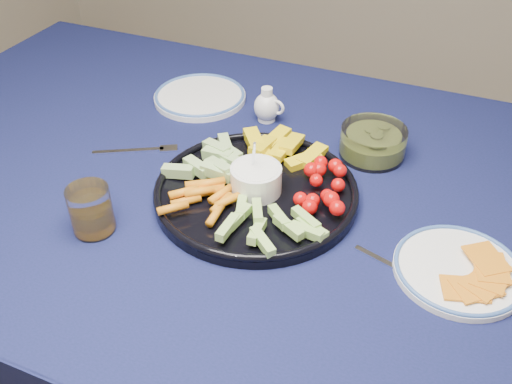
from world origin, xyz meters
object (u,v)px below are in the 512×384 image
at_px(creamer_pitcher, 267,107).
at_px(cheese_plate, 459,268).
at_px(dining_table, 226,206).
at_px(juice_tumbler, 92,212).
at_px(crudite_platter, 255,188).
at_px(pickle_bowl, 373,143).
at_px(side_plate_extra, 200,96).

relative_size(creamer_pitcher, cheese_plate, 0.39).
relative_size(dining_table, juice_tumbler, 18.75).
distance_m(creamer_pitcher, juice_tumbler, 0.49).
bearing_deg(dining_table, crudite_platter, -29.89).
bearing_deg(pickle_bowl, juice_tumbler, -133.07).
xyz_separation_m(cheese_plate, juice_tumbler, (-0.61, -0.14, 0.03)).
distance_m(pickle_bowl, juice_tumbler, 0.58).
height_order(dining_table, side_plate_extra, side_plate_extra).
relative_size(dining_table, crudite_platter, 4.28).
distance_m(creamer_pitcher, side_plate_extra, 0.19).
relative_size(dining_table, side_plate_extra, 7.47).
distance_m(dining_table, crudite_platter, 0.15).
xyz_separation_m(creamer_pitcher, pickle_bowl, (0.26, -0.05, -0.01)).
distance_m(cheese_plate, side_plate_extra, 0.75).
bearing_deg(creamer_pitcher, cheese_plate, -34.96).
bearing_deg(crudite_platter, side_plate_extra, 132.31).
height_order(pickle_bowl, cheese_plate, pickle_bowl).
distance_m(dining_table, pickle_bowl, 0.34).
height_order(crudite_platter, juice_tumbler, crudite_platter).
xyz_separation_m(crudite_platter, creamer_pitcher, (-0.09, 0.28, 0.01)).
xyz_separation_m(cheese_plate, side_plate_extra, (-0.66, 0.36, -0.00)).
bearing_deg(side_plate_extra, crudite_platter, -47.69).
xyz_separation_m(creamer_pitcher, juice_tumbler, (-0.14, -0.47, 0.00)).
bearing_deg(cheese_plate, side_plate_extra, 151.65).
xyz_separation_m(pickle_bowl, juice_tumbler, (-0.40, -0.43, 0.01)).
bearing_deg(creamer_pitcher, pickle_bowl, -10.31).
relative_size(creamer_pitcher, side_plate_extra, 0.37).
bearing_deg(dining_table, pickle_bowl, 34.57).
bearing_deg(creamer_pitcher, side_plate_extra, 172.17).
bearing_deg(side_plate_extra, pickle_bowl, -9.27).
distance_m(pickle_bowl, cheese_plate, 0.36).
bearing_deg(juice_tumbler, creamer_pitcher, 73.45).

